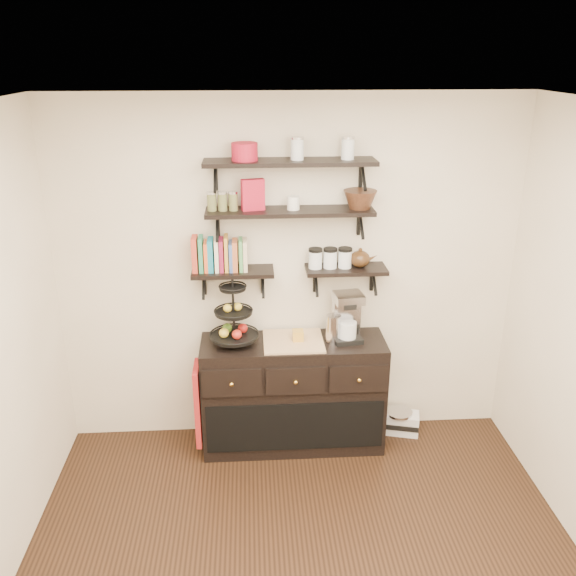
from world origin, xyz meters
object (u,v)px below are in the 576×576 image
Objects in this scene: fruit_stand at (234,321)px; radio at (398,421)px; sideboard at (293,393)px; coffee_maker at (347,317)px.

fruit_stand reaches higher than radio.
sideboard is 0.95m from radio.
radio is (0.88, 0.09, -0.36)m from sideboard.
radio is at bearing 3.76° from fruit_stand.
fruit_stand is at bearing 179.48° from sideboard.
fruit_stand is (-0.44, 0.00, 0.63)m from sideboard.
sideboard is 2.64× the size of fruit_stand.
coffee_maker is at bearing 3.67° from sideboard.
coffee_maker is at bearing 1.50° from fruit_stand.
radio is (1.32, 0.09, -0.99)m from fruit_stand.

